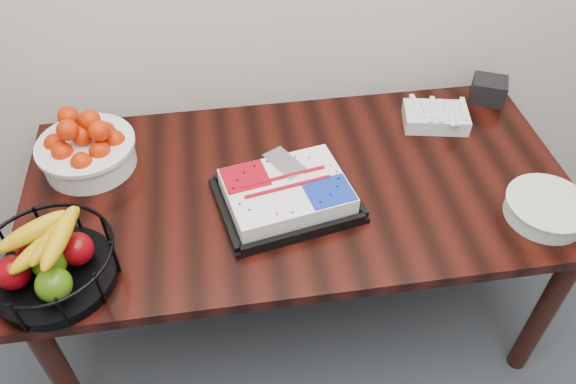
{
  "coord_description": "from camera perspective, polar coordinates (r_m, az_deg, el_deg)",
  "views": [
    {
      "loc": [
        -0.24,
        0.68,
        2.04
      ],
      "look_at": [
        -0.05,
        1.88,
        0.83
      ],
      "focal_mm": 35.0,
      "sensor_mm": 36.0,
      "label": 1
    }
  ],
  "objects": [
    {
      "name": "napkin_box",
      "position": [
        2.33,
        19.71,
        9.74
      ],
      "size": [
        0.16,
        0.15,
        0.09
      ],
      "primitive_type": "cube",
      "rotation": [
        0.0,
        0.0,
        -0.43
      ],
      "color": "black",
      "rests_on": "table"
    },
    {
      "name": "plate_stack",
      "position": [
        1.91,
        24.78,
        -1.55
      ],
      "size": [
        0.26,
        0.26,
        0.06
      ],
      "color": "white",
      "rests_on": "table"
    },
    {
      "name": "table",
      "position": [
        1.92,
        1.04,
        -0.87
      ],
      "size": [
        1.8,
        0.9,
        0.75
      ],
      "color": "black",
      "rests_on": "ground"
    },
    {
      "name": "tangerine_bowl",
      "position": [
        1.98,
        -19.88,
        4.5
      ],
      "size": [
        0.32,
        0.32,
        0.21
      ],
      "color": "white",
      "rests_on": "table"
    },
    {
      "name": "fork_bag",
      "position": [
        2.15,
        14.76,
        7.42
      ],
      "size": [
        0.25,
        0.19,
        0.07
      ],
      "color": "silver",
      "rests_on": "table"
    },
    {
      "name": "fruit_basket",
      "position": [
        1.67,
        -23.09,
        -6.52
      ],
      "size": [
        0.36,
        0.36,
        0.19
      ],
      "color": "black",
      "rests_on": "table"
    },
    {
      "name": "cake_tray",
      "position": [
        1.76,
        -0.14,
        -0.22
      ],
      "size": [
        0.48,
        0.41,
        0.09
      ],
      "color": "black",
      "rests_on": "table"
    }
  ]
}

